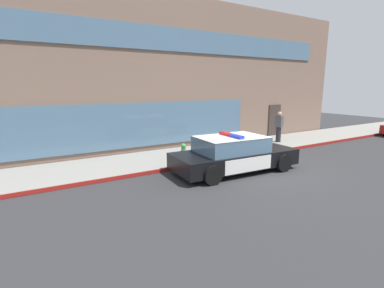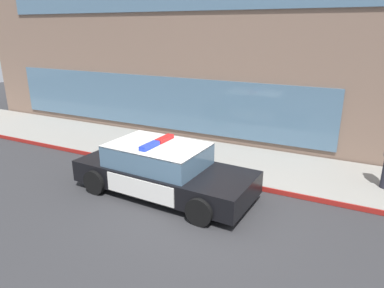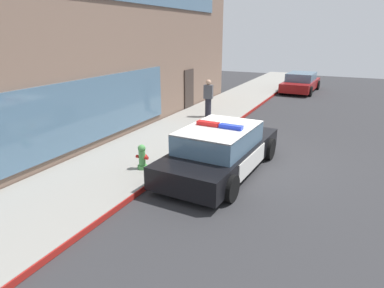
# 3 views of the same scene
# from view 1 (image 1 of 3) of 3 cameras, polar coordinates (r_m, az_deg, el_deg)

# --- Properties ---
(ground) EXTENTS (48.00, 48.00, 0.00)m
(ground) POSITION_cam_1_polar(r_m,az_deg,el_deg) (11.85, 15.17, -4.84)
(ground) COLOR #303033
(sidewalk) EXTENTS (48.00, 3.12, 0.15)m
(sidewalk) POSITION_cam_1_polar(r_m,az_deg,el_deg) (14.28, 5.38, -1.39)
(sidewalk) COLOR gray
(sidewalk) RESTS_ON ground
(curb_red_paint) EXTENTS (28.80, 0.04, 0.14)m
(curb_red_paint) POSITION_cam_1_polar(r_m,az_deg,el_deg) (13.08, 9.48, -2.70)
(curb_red_paint) COLOR maroon
(curb_red_paint) RESTS_ON ground
(storefront_building) EXTENTS (24.04, 9.28, 7.57)m
(storefront_building) POSITION_cam_1_polar(r_m,az_deg,el_deg) (18.59, -10.54, 12.98)
(storefront_building) COLOR #7A6051
(storefront_building) RESTS_ON ground
(police_cruiser) EXTENTS (5.00, 2.36, 1.49)m
(police_cruiser) POSITION_cam_1_polar(r_m,az_deg,el_deg) (11.10, 8.34, -2.02)
(police_cruiser) COLOR black
(police_cruiser) RESTS_ON ground
(fire_hydrant) EXTENTS (0.34, 0.39, 0.73)m
(fire_hydrant) POSITION_cam_1_polar(r_m,az_deg,el_deg) (12.11, -1.69, -1.63)
(fire_hydrant) COLOR #4C994C
(fire_hydrant) RESTS_ON sidewalk
(pedestrian_on_sidewalk) EXTENTS (0.32, 0.44, 1.71)m
(pedestrian_on_sidewalk) POSITION_cam_1_polar(r_m,az_deg,el_deg) (16.73, 17.02, 3.33)
(pedestrian_on_sidewalk) COLOR #23232D
(pedestrian_on_sidewalk) RESTS_ON sidewalk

